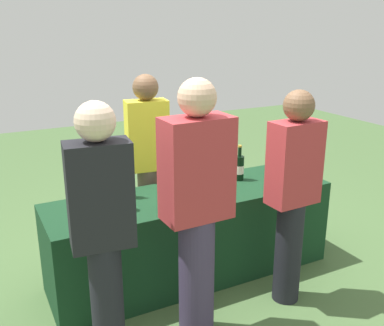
# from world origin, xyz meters

# --- Properties ---
(ground_plane) EXTENTS (12.00, 12.00, 0.00)m
(ground_plane) POSITION_xyz_m (0.00, 0.00, 0.00)
(ground_plane) COLOR #476638
(tasting_table) EXTENTS (2.30, 0.66, 0.72)m
(tasting_table) POSITION_xyz_m (0.00, 0.00, 0.36)
(tasting_table) COLOR #14381E
(tasting_table) RESTS_ON ground_plane
(wine_bottle_0) EXTENTS (0.08, 0.08, 0.32)m
(wine_bottle_0) POSITION_xyz_m (-0.73, 0.10, 0.84)
(wine_bottle_0) COLOR black
(wine_bottle_0) RESTS_ON tasting_table
(wine_bottle_1) EXTENTS (0.07, 0.07, 0.32)m
(wine_bottle_1) POSITION_xyz_m (-0.48, 0.15, 0.83)
(wine_bottle_1) COLOR black
(wine_bottle_1) RESTS_ON tasting_table
(wine_bottle_2) EXTENTS (0.08, 0.08, 0.31)m
(wine_bottle_2) POSITION_xyz_m (0.50, 0.09, 0.83)
(wine_bottle_2) COLOR black
(wine_bottle_2) RESTS_ON tasting_table
(wine_bottle_3) EXTENTS (0.07, 0.07, 0.32)m
(wine_bottle_3) POSITION_xyz_m (0.82, 0.07, 0.84)
(wine_bottle_3) COLOR black
(wine_bottle_3) RESTS_ON tasting_table
(wine_bottle_4) EXTENTS (0.08, 0.08, 0.29)m
(wine_bottle_4) POSITION_xyz_m (0.92, 0.08, 0.83)
(wine_bottle_4) COLOR black
(wine_bottle_4) RESTS_ON tasting_table
(wine_glass_0) EXTENTS (0.07, 0.07, 0.14)m
(wine_glass_0) POSITION_xyz_m (-0.56, -0.09, 0.82)
(wine_glass_0) COLOR silver
(wine_glass_0) RESTS_ON tasting_table
(wine_glass_1) EXTENTS (0.07, 0.07, 0.14)m
(wine_glass_1) POSITION_xyz_m (-0.32, -0.17, 0.81)
(wine_glass_1) COLOR silver
(wine_glass_1) RESTS_ON tasting_table
(wine_glass_2) EXTENTS (0.06, 0.06, 0.13)m
(wine_glass_2) POSITION_xyz_m (0.08, -0.13, 0.82)
(wine_glass_2) COLOR silver
(wine_glass_2) RESTS_ON tasting_table
(wine_glass_3) EXTENTS (0.07, 0.07, 0.13)m
(wine_glass_3) POSITION_xyz_m (0.26, -0.06, 0.81)
(wine_glass_3) COLOR silver
(wine_glass_3) RESTS_ON tasting_table
(server_pouring) EXTENTS (0.37, 0.24, 1.61)m
(server_pouring) POSITION_xyz_m (-0.16, 0.51, 0.89)
(server_pouring) COLOR brown
(server_pouring) RESTS_ON ground_plane
(guest_0) EXTENTS (0.37, 0.24, 1.63)m
(guest_0) POSITION_xyz_m (-0.91, -0.67, 0.90)
(guest_0) COLOR black
(guest_0) RESTS_ON ground_plane
(guest_1) EXTENTS (0.43, 0.24, 1.72)m
(guest_1) POSITION_xyz_m (-0.31, -0.67, 0.93)
(guest_1) COLOR #3F3351
(guest_1) RESTS_ON ground_plane
(guest_2) EXTENTS (0.37, 0.21, 1.59)m
(guest_2) POSITION_xyz_m (0.47, -0.63, 0.87)
(guest_2) COLOR black
(guest_2) RESTS_ON ground_plane
(menu_board) EXTENTS (0.53, 0.12, 0.93)m
(menu_board) POSITION_xyz_m (0.68, 0.86, 0.47)
(menu_board) COLOR white
(menu_board) RESTS_ON ground_plane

